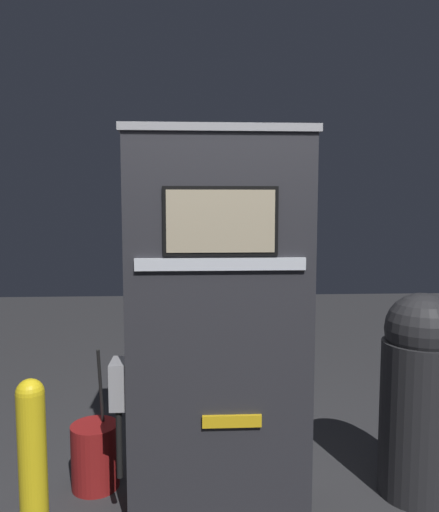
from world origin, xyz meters
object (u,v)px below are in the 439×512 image
object	(u,v)px
gas_pump	(218,325)
squeegee_bucket	(95,455)
trash_bin	(420,393)
safety_bollard	(33,482)

from	to	relation	value
gas_pump	squeegee_bucket	size ratio (longest dim) A/B	2.42
gas_pump	trash_bin	bearing A→B (deg)	3.95
trash_bin	squeegee_bucket	world-z (taller)	trash_bin
safety_bollard	squeegee_bucket	size ratio (longest dim) A/B	1.11
safety_bollard	trash_bin	bearing A→B (deg)	18.01
gas_pump	safety_bollard	distance (m)	1.15
squeegee_bucket	trash_bin	bearing A→B (deg)	-5.01
safety_bollard	squeegee_bucket	distance (m)	0.89
safety_bollard	gas_pump	bearing A→B (deg)	34.59
gas_pump	safety_bollard	world-z (taller)	gas_pump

